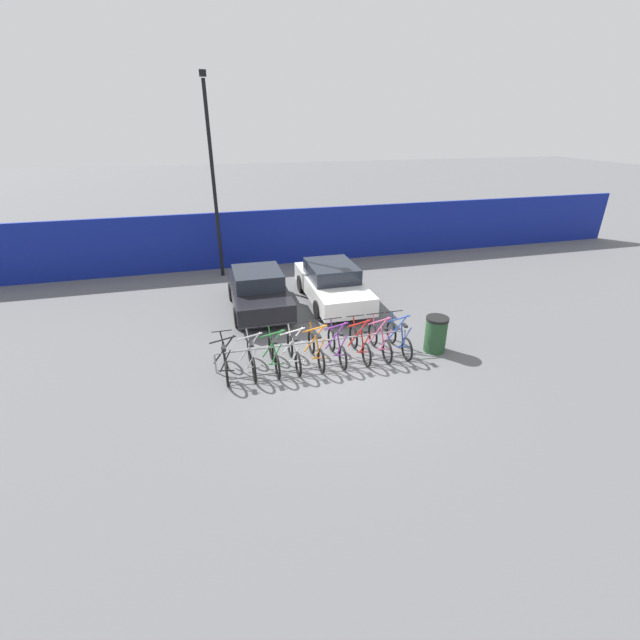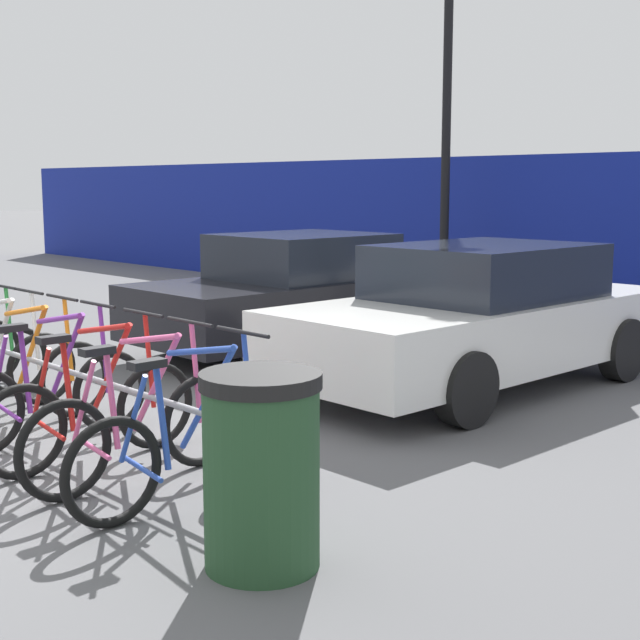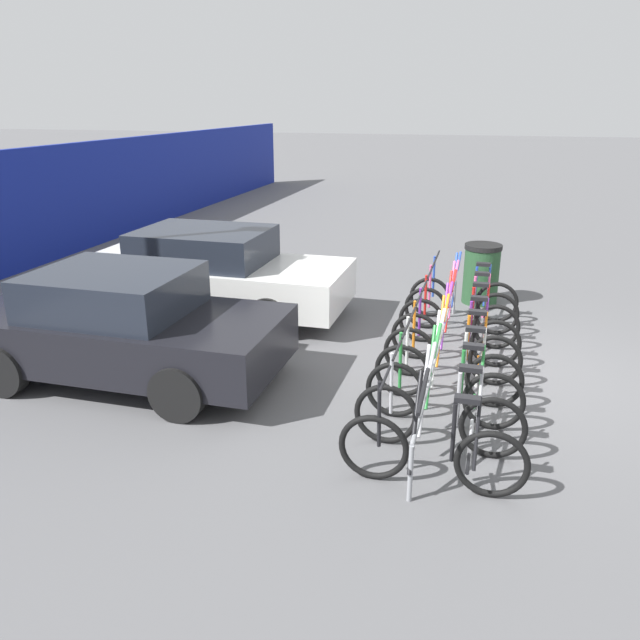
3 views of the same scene
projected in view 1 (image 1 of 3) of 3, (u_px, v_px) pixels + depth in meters
ground_plane at (340, 369)px, 11.29m from camera, size 120.00×120.00×0.00m
hoarding_wall at (276, 237)px, 19.08m from camera, size 36.00×0.16×2.44m
bike_rack at (315, 343)px, 11.55m from camera, size 5.36×0.04×0.57m
bicycle_black at (225, 362)px, 10.91m from camera, size 0.68×1.71×1.05m
bicycle_silver at (251, 358)px, 11.07m from camera, size 0.68×1.71×1.05m
bicycle_green at (274, 355)px, 11.21m from camera, size 0.68×1.71×1.05m
bicycle_white at (294, 353)px, 11.33m from camera, size 0.68×1.71×1.05m
bicycle_orange at (316, 350)px, 11.47m from camera, size 0.68×1.71×1.05m
bicycle_purple at (337, 347)px, 11.61m from camera, size 0.68×1.71×1.05m
bicycle_red at (360, 344)px, 11.77m from camera, size 0.68×1.71×1.05m
bicycle_pink at (380, 341)px, 11.91m from camera, size 0.68×1.71×1.05m
bicycle_blue at (399, 339)px, 12.04m from camera, size 0.68×1.71×1.05m
car_black at (259, 291)px, 14.58m from camera, size 1.91×3.96×1.40m
car_white at (332, 283)px, 15.23m from camera, size 1.91×4.43×1.40m
lamp_post at (213, 173)px, 16.37m from camera, size 0.24×0.44×7.56m
trash_bin at (436, 334)px, 12.01m from camera, size 0.63×0.63×1.03m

